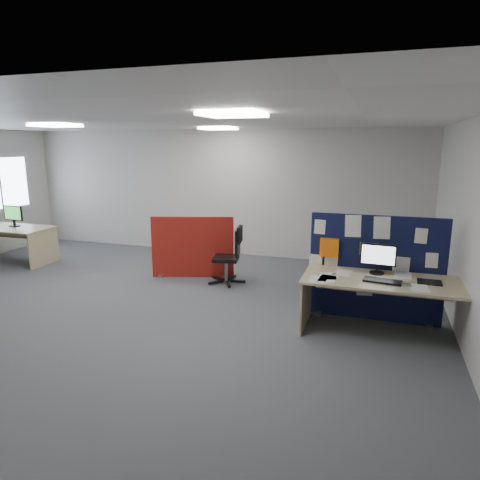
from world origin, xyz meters
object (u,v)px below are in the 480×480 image
(navy_divider, at_px, (373,268))
(red_divider, at_px, (193,248))
(second_desk, at_px, (12,235))
(monitor_second, at_px, (13,215))
(monitor_main, at_px, (378,257))
(main_desk, at_px, (382,291))
(office_chair, at_px, (232,252))

(navy_divider, bearing_deg, red_divider, 161.97)
(red_divider, height_order, second_desk, red_divider)
(second_desk, relative_size, monitor_second, 3.62)
(monitor_main, xyz_separation_m, red_divider, (-3.19, 1.26, -0.41))
(monitor_second, bearing_deg, monitor_main, -4.79)
(main_desk, height_order, monitor_main, monitor_main)
(monitor_second, xyz_separation_m, office_chair, (4.75, -0.02, -0.40))
(main_desk, distance_m, monitor_second, 7.36)
(second_desk, bearing_deg, monitor_main, -8.66)
(navy_divider, distance_m, red_divider, 3.31)
(main_desk, relative_size, red_divider, 1.37)
(navy_divider, relative_size, monitor_second, 3.75)
(main_desk, distance_m, monitor_main, 0.43)
(monitor_main, height_order, red_divider, monitor_main)
(monitor_main, distance_m, monitor_second, 7.24)
(second_desk, xyz_separation_m, office_chair, (4.79, 0.04, 0.01))
(red_divider, bearing_deg, monitor_main, -38.61)
(monitor_main, distance_m, red_divider, 3.46)
(red_divider, bearing_deg, navy_divider, -35.06)
(office_chair, bearing_deg, monitor_second, 169.20)
(monitor_second, height_order, office_chair, monitor_second)
(main_desk, bearing_deg, monitor_main, 112.61)
(navy_divider, distance_m, monitor_main, 0.33)
(monitor_second, bearing_deg, red_divider, 5.96)
(red_divider, height_order, office_chair, red_divider)
(monitor_main, bearing_deg, red_divider, 162.51)
(navy_divider, distance_m, second_desk, 7.19)
(office_chair, bearing_deg, second_desk, 169.92)
(navy_divider, relative_size, office_chair, 1.79)
(red_divider, bearing_deg, second_desk, 165.39)
(second_desk, distance_m, monitor_second, 0.41)
(main_desk, relative_size, monitor_second, 4.14)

